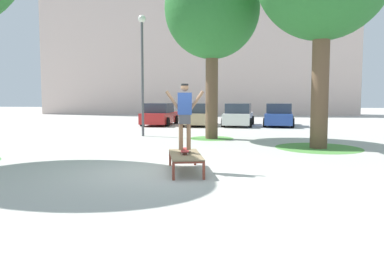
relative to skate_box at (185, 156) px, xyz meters
name	(u,v)px	position (x,y,z in m)	size (l,w,h in m)	color
ground_plane	(162,171)	(-0.59, -0.01, -0.41)	(120.00, 120.00, 0.00)	#B7B5AD
building_facade	(196,46)	(-3.09, 32.23, 7.17)	(34.35, 4.00, 15.17)	beige
skate_box	(185,156)	(0.00, 0.00, 0.00)	(1.15, 2.02, 0.46)	brown
skateboard	(185,150)	(-0.03, 0.16, 0.12)	(0.30, 0.82, 0.09)	#B23333
skater	(185,112)	(-0.03, 0.16, 1.12)	(1.00, 0.32, 1.69)	#8E6647
grass_patch_near_right	(318,148)	(4.38, 4.98, -0.41)	(3.17, 3.17, 0.01)	#519342
tree_mid_back	(212,10)	(0.20, 7.77, 5.40)	(4.27, 4.27, 8.12)	brown
grass_patch_mid_back	(212,138)	(0.20, 7.77, -0.41)	(2.04, 2.04, 0.01)	#519342
car_red	(160,115)	(-3.84, 15.72, 0.28)	(2.13, 4.30, 1.50)	red
car_tan	(198,115)	(-1.16, 15.54, 0.28)	(2.12, 4.30, 1.50)	tan
car_white	(238,115)	(1.52, 15.54, 0.28)	(2.23, 4.35, 1.50)	silver
car_blue	(279,116)	(4.20, 15.77, 0.28)	(2.33, 4.39, 1.50)	#28479E
light_post	(142,57)	(-3.21, 8.47, 3.41)	(0.36, 0.36, 5.83)	#4C4C51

